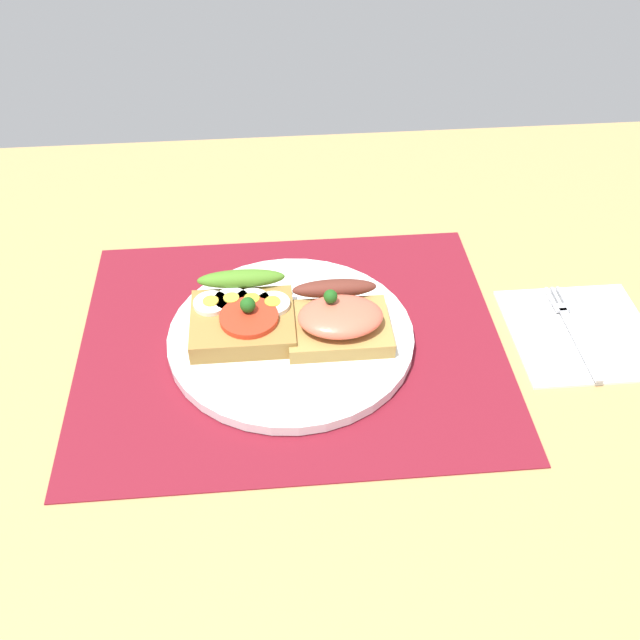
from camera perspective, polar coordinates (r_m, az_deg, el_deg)
ground_plane at (r=76.54cm, az=-2.24°, el=-2.66°), size 120.00×90.00×3.20cm
placemat at (r=75.32cm, az=-2.27°, el=-1.71°), size 43.45×35.83×0.30cm
plate at (r=74.83cm, az=-2.29°, el=-1.31°), size 25.26×25.26×1.14cm
sandwich_egg_tomato at (r=74.51cm, az=-6.07°, el=0.41°), size 10.49×10.49×4.28cm
sandwich_salmon at (r=73.27cm, az=1.49°, el=0.13°), size 10.42×9.40×5.24cm
napkin at (r=80.92cm, az=19.81°, el=-0.89°), size 14.71×14.76×0.60cm
fork at (r=80.34cm, az=19.20°, el=-0.62°), size 1.62×14.45×0.32cm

